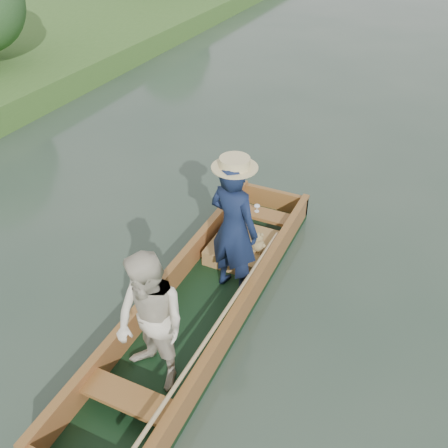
% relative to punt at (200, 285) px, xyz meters
% --- Properties ---
extents(ground, '(120.00, 120.00, 0.00)m').
position_rel_punt_xyz_m(ground, '(-0.06, 0.18, -0.61)').
color(ground, '#283D30').
rests_on(ground, ground).
extents(punt, '(1.12, 5.00, 1.92)m').
position_rel_punt_xyz_m(punt, '(0.00, 0.00, 0.00)').
color(punt, black).
rests_on(punt, ground).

